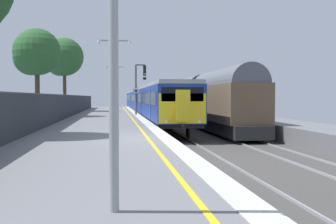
{
  "coord_description": "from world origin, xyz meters",
  "views": [
    {
      "loc": [
        -1.64,
        -16.25,
        1.66
      ],
      "look_at": [
        1.21,
        5.73,
        0.85
      ],
      "focal_mm": 43.66,
      "sensor_mm": 36.0,
      "label": 1
    }
  ],
  "objects_px": {
    "signal_gantry": "(139,83)",
    "platform_lamp_mid": "(115,74)",
    "speed_limit_sign": "(136,97)",
    "commuter_train_at_platform": "(144,100)",
    "platform_lamp_far": "(115,85)",
    "background_tree_centre": "(63,59)",
    "freight_train_adjacent_track": "(180,98)",
    "background_tree_left": "(35,54)"
  },
  "relations": [
    {
      "from": "signal_gantry",
      "to": "background_tree_left",
      "type": "relative_size",
      "value": 0.64
    },
    {
      "from": "signal_gantry",
      "to": "commuter_train_at_platform",
      "type": "bearing_deg",
      "value": 83.71
    },
    {
      "from": "freight_train_adjacent_track",
      "to": "background_tree_left",
      "type": "relative_size",
      "value": 7.15
    },
    {
      "from": "platform_lamp_mid",
      "to": "background_tree_centre",
      "type": "distance_m",
      "value": 25.99
    },
    {
      "from": "platform_lamp_mid",
      "to": "platform_lamp_far",
      "type": "bearing_deg",
      "value": 90.0
    },
    {
      "from": "platform_lamp_mid",
      "to": "background_tree_centre",
      "type": "relative_size",
      "value": 0.59
    },
    {
      "from": "signal_gantry",
      "to": "background_tree_centre",
      "type": "distance_m",
      "value": 13.33
    },
    {
      "from": "signal_gantry",
      "to": "platform_lamp_mid",
      "type": "bearing_deg",
      "value": -98.59
    },
    {
      "from": "speed_limit_sign",
      "to": "background_tree_left",
      "type": "xyz_separation_m",
      "value": [
        -8.68,
        -1.14,
        3.73
      ]
    },
    {
      "from": "platform_lamp_far",
      "to": "background_tree_centre",
      "type": "height_order",
      "value": "background_tree_centre"
    },
    {
      "from": "freight_train_adjacent_track",
      "to": "signal_gantry",
      "type": "height_order",
      "value": "signal_gantry"
    },
    {
      "from": "commuter_train_at_platform",
      "to": "speed_limit_sign",
      "type": "xyz_separation_m",
      "value": [
        -1.85,
        -15.41,
        0.36
      ]
    },
    {
      "from": "signal_gantry",
      "to": "platform_lamp_mid",
      "type": "relative_size",
      "value": 0.95
    },
    {
      "from": "commuter_train_at_platform",
      "to": "platform_lamp_mid",
      "type": "xyz_separation_m",
      "value": [
        -3.76,
        -28.47,
        1.77
      ]
    },
    {
      "from": "speed_limit_sign",
      "to": "commuter_train_at_platform",
      "type": "bearing_deg",
      "value": 83.17
    },
    {
      "from": "freight_train_adjacent_track",
      "to": "platform_lamp_mid",
      "type": "relative_size",
      "value": 10.62
    },
    {
      "from": "speed_limit_sign",
      "to": "freight_train_adjacent_track",
      "type": "bearing_deg",
      "value": 62.87
    },
    {
      "from": "commuter_train_at_platform",
      "to": "freight_train_adjacent_track",
      "type": "distance_m",
      "value": 5.66
    },
    {
      "from": "commuter_train_at_platform",
      "to": "platform_lamp_mid",
      "type": "bearing_deg",
      "value": -97.52
    },
    {
      "from": "freight_train_adjacent_track",
      "to": "platform_lamp_far",
      "type": "height_order",
      "value": "platform_lamp_far"
    },
    {
      "from": "signal_gantry",
      "to": "platform_lamp_far",
      "type": "relative_size",
      "value": 0.99
    },
    {
      "from": "signal_gantry",
      "to": "speed_limit_sign",
      "type": "bearing_deg",
      "value": -100.17
    },
    {
      "from": "background_tree_centre",
      "to": "signal_gantry",
      "type": "bearing_deg",
      "value": -49.94
    },
    {
      "from": "signal_gantry",
      "to": "background_tree_left",
      "type": "height_order",
      "value": "background_tree_left"
    },
    {
      "from": "commuter_train_at_platform",
      "to": "background_tree_centre",
      "type": "relative_size",
      "value": 7.08
    },
    {
      "from": "commuter_train_at_platform",
      "to": "freight_train_adjacent_track",
      "type": "bearing_deg",
      "value": -44.93
    },
    {
      "from": "freight_train_adjacent_track",
      "to": "platform_lamp_far",
      "type": "relative_size",
      "value": 11.03
    },
    {
      "from": "signal_gantry",
      "to": "platform_lamp_far",
      "type": "xyz_separation_m",
      "value": [
        -2.29,
        3.32,
        -0.08
      ]
    },
    {
      "from": "platform_lamp_far",
      "to": "background_tree_centre",
      "type": "bearing_deg",
      "value": 132.53
    },
    {
      "from": "signal_gantry",
      "to": "background_tree_centre",
      "type": "bearing_deg",
      "value": 130.06
    },
    {
      "from": "platform_lamp_far",
      "to": "background_tree_centre",
      "type": "relative_size",
      "value": 0.57
    },
    {
      "from": "speed_limit_sign",
      "to": "platform_lamp_mid",
      "type": "bearing_deg",
      "value": -98.33
    },
    {
      "from": "freight_train_adjacent_track",
      "to": "background_tree_centre",
      "type": "xyz_separation_m",
      "value": [
        -13.8,
        0.6,
        4.69
      ]
    },
    {
      "from": "platform_lamp_mid",
      "to": "signal_gantry",
      "type": "bearing_deg",
      "value": 81.41
    },
    {
      "from": "signal_gantry",
      "to": "platform_lamp_far",
      "type": "bearing_deg",
      "value": 124.59
    },
    {
      "from": "commuter_train_at_platform",
      "to": "signal_gantry",
      "type": "xyz_separation_m",
      "value": [
        -1.47,
        -13.3,
        1.75
      ]
    },
    {
      "from": "freight_train_adjacent_track",
      "to": "speed_limit_sign",
      "type": "bearing_deg",
      "value": -117.13
    },
    {
      "from": "speed_limit_sign",
      "to": "platform_lamp_mid",
      "type": "height_order",
      "value": "platform_lamp_mid"
    },
    {
      "from": "speed_limit_sign",
      "to": "background_tree_centre",
      "type": "height_order",
      "value": "background_tree_centre"
    },
    {
      "from": "freight_train_adjacent_track",
      "to": "platform_lamp_far",
      "type": "distance_m",
      "value": 9.9
    },
    {
      "from": "commuter_train_at_platform",
      "to": "speed_limit_sign",
      "type": "relative_size",
      "value": 23.99
    },
    {
      "from": "freight_train_adjacent_track",
      "to": "background_tree_left",
      "type": "height_order",
      "value": "background_tree_left"
    }
  ]
}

